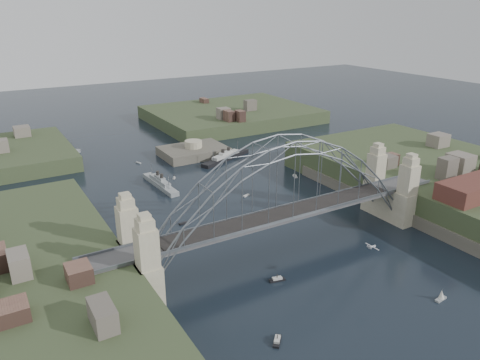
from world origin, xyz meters
name	(u,v)px	position (x,y,z in m)	size (l,w,h in m)	color
ground	(283,249)	(0.00, 0.00, 0.00)	(500.00, 500.00, 0.00)	black
bridge	(285,196)	(0.00, 0.00, 12.32)	(84.00, 13.80, 24.60)	#4C4C4E
shore_east	(454,190)	(57.32, 0.00, 1.97)	(50.50, 90.00, 12.00)	#344224
headland_ne	(231,119)	(50.00, 110.00, 0.75)	(70.00, 55.00, 9.50)	#344224
fort_island	(194,157)	(12.00, 70.00, -0.34)	(22.00, 16.00, 9.40)	#4F4B40
wharf_shed	(477,188)	(44.00, -14.00, 10.00)	(20.00, 8.00, 4.00)	#592D26
naval_cruiser_near	(160,184)	(-9.02, 48.08, 0.90)	(3.67, 19.47, 5.81)	#8F9597
naval_cruiser_far	(65,157)	(-27.43, 89.07, 0.84)	(12.44, 13.36, 5.42)	#8F9597
ocean_liner	(226,157)	(19.43, 60.21, 0.86)	(21.85, 11.67, 5.51)	black
aeroplane	(371,247)	(5.46, -19.31, 8.14)	(1.68, 3.18, 0.46)	#B5B7BC
small_boat_a	(183,223)	(-13.41, 22.07, 0.15)	(2.22, 0.86, 0.45)	beige
small_boat_b	(246,196)	(8.61, 29.13, 0.15)	(2.15, 1.22, 0.45)	beige
small_boat_c	(277,279)	(-8.11, -9.47, 0.28)	(3.22, 1.65, 1.43)	beige
small_boat_d	(295,176)	(29.43, 34.59, 0.29)	(1.20, 2.33, 1.43)	beige
small_boat_e	(76,193)	(-31.40, 54.70, 0.15)	(3.41, 2.58, 0.45)	beige
small_boat_f	(174,178)	(-3.09, 51.87, 0.31)	(1.20, 1.36, 1.43)	beige
small_boat_g	(441,296)	(13.32, -29.28, 0.84)	(2.58, 1.12, 2.38)	beige
small_boat_h	(138,163)	(-7.52, 71.66, 0.15)	(1.42, 2.14, 0.45)	beige
small_boat_i	(348,187)	(35.65, 18.02, 0.92)	(1.13, 2.17, 2.38)	beige
small_boat_j	(277,341)	(-17.91, -23.48, 0.28)	(2.76, 2.82, 1.43)	beige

